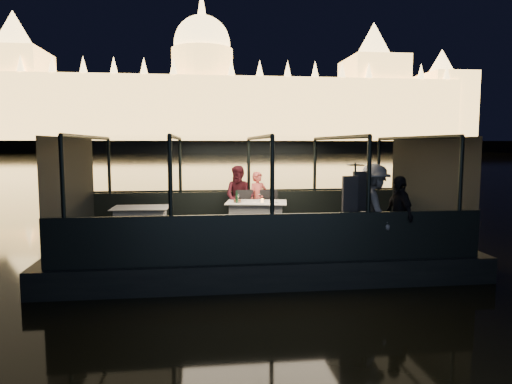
{
  "coord_description": "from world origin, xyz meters",
  "views": [
    {
      "loc": [
        -1.28,
        -10.04,
        2.64
      ],
      "look_at": [
        0.0,
        0.4,
        1.55
      ],
      "focal_mm": 32.0,
      "sensor_mm": 36.0,
      "label": 1
    }
  ],
  "objects": [
    {
      "name": "chair_port_right",
      "position": [
        0.46,
        1.28,
        0.95
      ],
      "size": [
        0.47,
        0.47,
        0.98
      ],
      "primitive_type": "cube",
      "rotation": [
        0.0,
        0.0,
        0.03
      ],
      "color": "black",
      "rests_on": "boat_deck"
    },
    {
      "name": "plate_near",
      "position": [
        0.45,
        0.64,
        1.27
      ],
      "size": [
        0.3,
        0.3,
        0.01
      ],
      "primitive_type": "cylinder",
      "rotation": [
        0.0,
        0.0,
        -0.39
      ],
      "color": "silver",
      "rests_on": "dining_table_central"
    },
    {
      "name": "person_woman_coral",
      "position": [
        0.2,
        1.58,
        1.25
      ],
      "size": [
        0.62,
        0.54,
        1.45
      ],
      "primitive_type": "imported",
      "rotation": [
        0.0,
        0.0,
        0.43
      ],
      "color": "#D4554D",
      "rests_on": "boat_deck"
    },
    {
      "name": "gunwale_port",
      "position": [
        0.0,
        2.0,
        0.95
      ],
      "size": [
        8.0,
        0.08,
        0.9
      ],
      "primitive_type": "cube",
      "color": "black",
      "rests_on": "boat_deck"
    },
    {
      "name": "boat_hull",
      "position": [
        0.0,
        0.0,
        0.0
      ],
      "size": [
        8.6,
        4.4,
        1.0
      ],
      "primitive_type": "cube",
      "color": "black",
      "rests_on": "river_water"
    },
    {
      "name": "wine_bottle",
      "position": [
        -0.42,
        0.7,
        1.42
      ],
      "size": [
        0.08,
        0.08,
        0.3
      ],
      "primitive_type": "cylinder",
      "rotation": [
        0.0,
        0.0,
        -0.43
      ],
      "color": "#13351D",
      "rests_on": "dining_table_central"
    },
    {
      "name": "gunwale_starboard",
      "position": [
        0.0,
        -2.0,
        0.95
      ],
      "size": [
        8.0,
        0.08,
        0.9
      ],
      "primitive_type": "cube",
      "color": "black",
      "rests_on": "boat_deck"
    },
    {
      "name": "embankment",
      "position": [
        0.0,
        210.0,
        1.0
      ],
      "size": [
        400.0,
        140.0,
        6.0
      ],
      "primitive_type": "cube",
      "color": "#423D33",
      "rests_on": "ground"
    },
    {
      "name": "plate_far",
      "position": [
        -0.3,
        1.04,
        1.27
      ],
      "size": [
        0.32,
        0.32,
        0.02
      ],
      "primitive_type": "cylinder",
      "rotation": [
        0.0,
        0.0,
        -0.36
      ],
      "color": "white",
      "rests_on": "dining_table_central"
    },
    {
      "name": "dining_table_central",
      "position": [
        0.06,
        0.83,
        0.89
      ],
      "size": [
        1.61,
        1.29,
        0.77
      ],
      "primitive_type": "cube",
      "rotation": [
        0.0,
        0.0,
        -0.18
      ],
      "color": "white",
      "rests_on": "boat_deck"
    },
    {
      "name": "amber_candle",
      "position": [
        0.19,
        0.71,
        1.31
      ],
      "size": [
        0.08,
        0.08,
        0.09
      ],
      "primitive_type": "cylinder",
      "rotation": [
        0.0,
        0.0,
        -0.37
      ],
      "color": "#F29A3C",
      "rests_on": "dining_table_central"
    },
    {
      "name": "end_wall_fore",
      "position": [
        -4.0,
        0.0,
        1.65
      ],
      "size": [
        0.02,
        4.0,
        2.3
      ],
      "primitive_type": null,
      "color": "black",
      "rests_on": "boat_deck"
    },
    {
      "name": "person_man_maroon",
      "position": [
        -0.29,
        1.55,
        1.25
      ],
      "size": [
        0.93,
        0.82,
        1.61
      ],
      "primitive_type": "imported",
      "rotation": [
        0.0,
        0.0,
        -0.33
      ],
      "color": "#43121B",
      "rests_on": "boat_deck"
    },
    {
      "name": "coat_stand",
      "position": [
        1.62,
        -1.75,
        1.4
      ],
      "size": [
        0.53,
        0.44,
        1.81
      ],
      "primitive_type": null,
      "rotation": [
        0.0,
        0.0,
        -0.07
      ],
      "color": "black",
      "rests_on": "boat_deck"
    },
    {
      "name": "passenger_stripe",
      "position": [
        2.1,
        -1.49,
        1.35
      ],
      "size": [
        0.73,
        1.19,
        1.78
      ],
      "primitive_type": "imported",
      "rotation": [
        0.0,
        0.0,
        1.64
      ],
      "color": "white",
      "rests_on": "boat_deck"
    },
    {
      "name": "wine_glass_red",
      "position": [
        0.15,
        0.98,
        1.36
      ],
      "size": [
        0.07,
        0.07,
        0.17
      ],
      "primitive_type": null,
      "rotation": [
        0.0,
        0.0,
        0.29
      ],
      "color": "silver",
      "rests_on": "dining_table_central"
    },
    {
      "name": "end_wall_aft",
      "position": [
        4.0,
        0.0,
        1.65
      ],
      "size": [
        0.02,
        4.0,
        2.3
      ],
      "primitive_type": null,
      "color": "black",
      "rests_on": "boat_deck"
    },
    {
      "name": "wine_glass_white",
      "position": [
        -0.39,
        0.63,
        1.36
      ],
      "size": [
        0.07,
        0.07,
        0.2
      ],
      "primitive_type": null,
      "rotation": [
        0.0,
        0.0,
        -0.07
      ],
      "color": "white",
      "rests_on": "dining_table_central"
    },
    {
      "name": "river_water",
      "position": [
        0.0,
        80.0,
        0.0
      ],
      "size": [
        500.0,
        500.0,
        0.0
      ],
      "primitive_type": "plane",
      "color": "black",
      "rests_on": "ground"
    },
    {
      "name": "bread_basket",
      "position": [
        -0.41,
        0.77,
        1.31
      ],
      "size": [
        0.18,
        0.18,
        0.07
      ],
      "primitive_type": "cylinder",
      "rotation": [
        0.0,
        0.0,
        0.01
      ],
      "color": "brown",
      "rests_on": "dining_table_central"
    },
    {
      "name": "dining_table_aft",
      "position": [
        -2.68,
        0.78,
        0.89
      ],
      "size": [
        1.33,
        0.98,
        0.69
      ],
      "primitive_type": "cube",
      "rotation": [
        0.0,
        0.0,
        -0.03
      ],
      "color": "silver",
      "rests_on": "boat_deck"
    },
    {
      "name": "cabin_roof_glass",
      "position": [
        0.0,
        0.0,
        2.8
      ],
      "size": [
        8.0,
        4.0,
        0.02
      ],
      "primitive_type": null,
      "color": "#99B2B2",
      "rests_on": "boat_deck"
    },
    {
      "name": "passenger_dark",
      "position": [
        2.55,
        -1.67,
        1.35
      ],
      "size": [
        0.45,
        0.94,
        1.55
      ],
      "primitive_type": "imported",
      "rotation": [
        0.0,
        0.0,
        4.79
      ],
      "color": "black",
      "rests_on": "boat_deck"
    },
    {
      "name": "parliament_building",
      "position": [
        0.0,
        175.0,
        29.0
      ],
      "size": [
        220.0,
        32.0,
        60.0
      ],
      "primitive_type": null,
      "color": "#F2D18C",
      "rests_on": "embankment"
    },
    {
      "name": "cabin_glass_starboard",
      "position": [
        0.0,
        -2.0,
        2.1
      ],
      "size": [
        8.0,
        0.02,
        1.4
      ],
      "primitive_type": null,
      "color": "#99B2B2",
      "rests_on": "gunwale_starboard"
    },
    {
      "name": "chair_port_left",
      "position": [
        -0.16,
        1.28,
        0.95
      ],
      "size": [
        0.47,
        0.47,
        0.98
      ],
      "primitive_type": "cube",
      "rotation": [
        0.0,
        0.0,
        -0.03
      ],
      "color": "black",
      "rests_on": "boat_deck"
    },
    {
      "name": "canopy_ribs",
      "position": [
        0.0,
        0.0,
        1.65
      ],
      "size": [
        8.0,
        4.0,
        2.3
      ],
      "primitive_type": null,
      "color": "black",
      "rests_on": "boat_deck"
    },
    {
      "name": "cabin_glass_port",
      "position": [
        0.0,
        2.0,
        2.1
      ],
      "size": [
        8.0,
        0.02,
        1.4
      ],
      "primitive_type": null,
      "color": "#99B2B2",
      "rests_on": "gunwale_port"
    },
    {
      "name": "boat_deck",
      "position": [
        0.0,
        0.0,
        0.48
      ],
      "size": [
        8.0,
        4.0,
        0.04
      ],
      "primitive_type": "cube",
      "color": "black",
      "rests_on": "boat_hull"
    }
  ]
}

